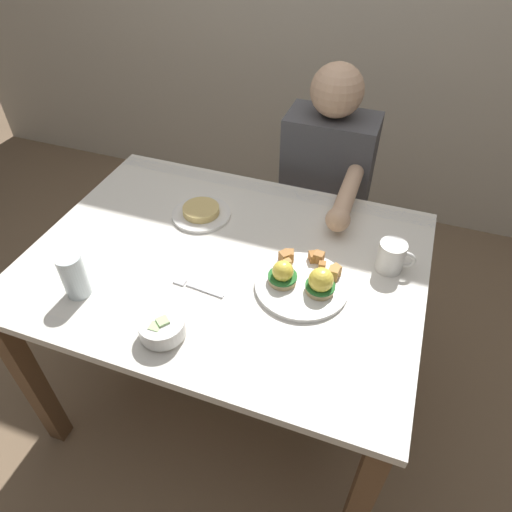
% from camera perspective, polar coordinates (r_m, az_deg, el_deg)
% --- Properties ---
extents(ground_plane, '(6.00, 6.00, 0.00)m').
position_cam_1_polar(ground_plane, '(2.00, -2.87, -16.07)').
color(ground_plane, '#7F664C').
extents(dining_table, '(1.20, 0.90, 0.74)m').
position_cam_1_polar(dining_table, '(1.49, -3.69, -3.25)').
color(dining_table, white).
rests_on(dining_table, ground_plane).
extents(eggs_benedict_plate, '(0.27, 0.27, 0.09)m').
position_cam_1_polar(eggs_benedict_plate, '(1.32, 5.90, -3.03)').
color(eggs_benedict_plate, white).
rests_on(eggs_benedict_plate, dining_table).
extents(fruit_bowl, '(0.12, 0.12, 0.06)m').
position_cam_1_polar(fruit_bowl, '(1.22, -11.56, -8.69)').
color(fruit_bowl, white).
rests_on(fruit_bowl, dining_table).
extents(coffee_mug, '(0.11, 0.08, 0.09)m').
position_cam_1_polar(coffee_mug, '(1.41, 16.48, 0.02)').
color(coffee_mug, white).
rests_on(coffee_mug, dining_table).
extents(fork, '(0.16, 0.03, 0.00)m').
position_cam_1_polar(fork, '(1.34, -7.61, -3.80)').
color(fork, silver).
rests_on(fork, dining_table).
extents(water_glass_near, '(0.07, 0.07, 0.14)m').
position_cam_1_polar(water_glass_near, '(1.36, -21.57, -2.43)').
color(water_glass_near, silver).
rests_on(water_glass_near, dining_table).
extents(side_plate, '(0.20, 0.20, 0.04)m').
position_cam_1_polar(side_plate, '(1.58, -6.79, 5.38)').
color(side_plate, white).
rests_on(side_plate, dining_table).
extents(diner_person, '(0.34, 0.54, 1.14)m').
position_cam_1_polar(diner_person, '(1.89, 8.51, 8.15)').
color(diner_person, '#33333D').
rests_on(diner_person, ground_plane).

